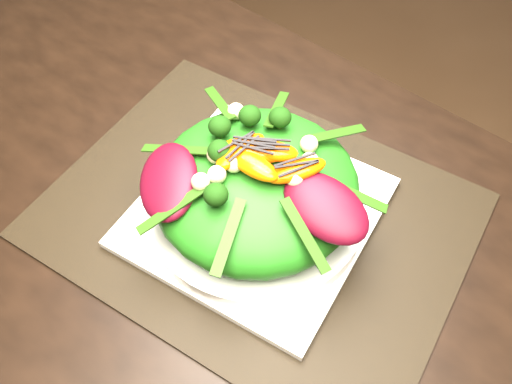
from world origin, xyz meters
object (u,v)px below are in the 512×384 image
Objects in this scene: salad_bowl at (256,205)px; orange_segment at (253,144)px; lettuce_mound at (256,186)px; dining_table at (94,261)px; placemat at (256,215)px; plate_base at (256,212)px.

orange_segment is (-0.01, 0.01, 0.08)m from salad_bowl.
orange_segment reaches higher than lettuce_mound.
dining_table is 3.47× the size of placemat.
dining_table reaches higher than salad_bowl.
dining_table is 6.40× the size of plate_base.
orange_segment is at bearing 138.48° from lettuce_mound.
placemat is 1.84× the size of plate_base.
orange_segment is (0.10, 0.17, 0.12)m from dining_table.
dining_table is 0.19m from plate_base.
plate_base is 0.05m from lettuce_mound.
salad_bowl is 0.03m from lettuce_mound.
lettuce_mound reaches higher than plate_base.
lettuce_mound is (0.00, 0.00, 0.03)m from salad_bowl.
salad_bowl is at bearing -41.52° from orange_segment.
salad_bowl is at bearing 0.00° from plate_base.
dining_table is at bearing -125.42° from placemat.
lettuce_mound reaches higher than salad_bowl.
placemat is (0.11, 0.15, 0.02)m from dining_table.
plate_base is (0.00, 0.00, 0.01)m from placemat.
dining_table is 0.19m from salad_bowl.
dining_table reaches higher than lettuce_mound.
plate_base is at bearing 0.00° from placemat.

